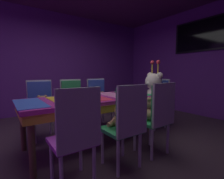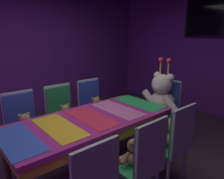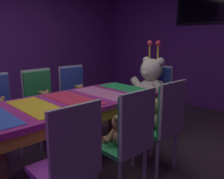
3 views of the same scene
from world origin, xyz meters
name	(u,v)px [view 3 (image 3 of 3)]	position (x,y,z in m)	size (l,w,h in m)	color
ground_plane	(76,161)	(0.00, 0.00, 0.00)	(7.90, 7.90, 0.00)	#3F2D38
wall_back	(210,37)	(0.00, 3.20, 1.40)	(5.20, 0.12, 2.80)	#59267F
banquet_table	(74,107)	(0.00, 0.00, 0.65)	(0.90, 2.02, 0.75)	#B22D8C
teddy_left_0	(0,111)	(-0.66, -0.57, 0.58)	(0.23, 0.30, 0.28)	#9E7247
chair_left_1	(40,98)	(-0.81, 0.01, 0.60)	(0.42, 0.41, 0.98)	#268C4C
teddy_left_1	(45,102)	(-0.67, 0.01, 0.57)	(0.22, 0.29, 0.27)	#9E7247
chair_left_2	(74,92)	(-0.83, 0.58, 0.60)	(0.42, 0.41, 0.98)	#2D47B2
teddy_left_2	(80,95)	(-0.69, 0.58, 0.57)	(0.22, 0.28, 0.27)	#9E7247
chair_right_0	(71,157)	(0.82, -0.59, 0.60)	(0.42, 0.41, 0.98)	purple
chair_right_1	(131,134)	(0.84, 0.01, 0.60)	(0.42, 0.41, 0.98)	#268C4C
teddy_right_1	(119,131)	(0.69, 0.01, 0.58)	(0.23, 0.29, 0.28)	#9E7247
chair_right_2	(165,118)	(0.81, 0.56, 0.60)	(0.42, 0.41, 0.98)	#268C4C
teddy_right_2	(154,115)	(0.67, 0.56, 0.60)	(0.27, 0.34, 0.32)	tan
throne_chair	(157,91)	(0.00, 1.54, 0.60)	(0.41, 0.42, 0.98)	#2D47B2
king_teddy_bear	(151,83)	(0.00, 1.37, 0.75)	(0.70, 0.54, 0.90)	silver
wall_tv	(211,2)	(0.00, 3.11, 2.05)	(1.37, 0.06, 0.80)	black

